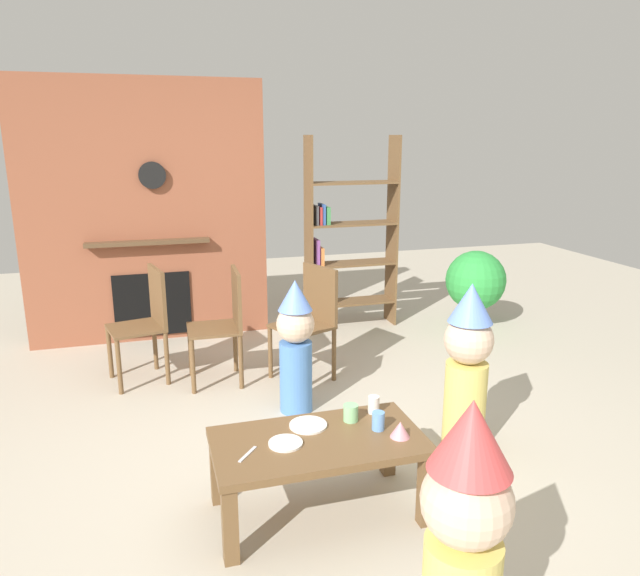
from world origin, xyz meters
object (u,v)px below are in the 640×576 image
object	(u,v)px
coffee_table	(318,451)
child_with_cone_hat	(464,544)
birthday_cake_slice	(400,429)
dining_chair_right	(311,316)
paper_cup_near_left	(374,405)
paper_plate_rear	(308,425)
child_by_the_chairs	(296,343)
paper_plate_front	(286,443)
bookshelf	(344,243)
potted_plant_tall	(475,282)
dining_chair_left	(147,318)
paper_cup_center	(351,413)
dining_chair_middle	(225,319)
paper_cup_near_right	(378,421)
child_in_pink	(467,364)

from	to	relation	value
coffee_table	child_with_cone_hat	xyz separation A→B (m)	(0.18, -1.09, 0.23)
birthday_cake_slice	dining_chair_right	bearing A→B (deg)	88.51
paper_cup_near_left	paper_plate_rear	distance (m)	0.39
paper_plate_rear	dining_chair_right	bearing A→B (deg)	73.88
coffee_table	child_by_the_chairs	xyz separation A→B (m)	(0.18, 1.17, 0.15)
paper_plate_front	dining_chair_right	distance (m)	1.85
birthday_cake_slice	paper_plate_front	bearing A→B (deg)	170.87
paper_plate_front	bookshelf	bearing A→B (deg)	66.17
bookshelf	potted_plant_tall	size ratio (longest dim) A/B	2.42
paper_plate_front	child_by_the_chairs	distance (m)	1.23
child_with_cone_hat	dining_chair_left	xyz separation A→B (m)	(-0.98, 3.14, -0.07)
coffee_table	paper_plate_rear	size ratio (longest dim) A/B	5.36
coffee_table	child_by_the_chairs	distance (m)	1.20
paper_plate_front	paper_cup_center	bearing A→B (deg)	20.33
dining_chair_middle	potted_plant_tall	world-z (taller)	dining_chair_middle
child_with_cone_hat	dining_chair_right	bearing A→B (deg)	-14.88
bookshelf	paper_cup_near_left	distance (m)	2.84
paper_plate_front	child_by_the_chairs	xyz separation A→B (m)	(0.35, 1.18, 0.08)
paper_plate_front	paper_plate_rear	world-z (taller)	same
paper_plate_rear	child_by_the_chairs	world-z (taller)	child_by_the_chairs
child_with_cone_hat	child_by_the_chairs	bearing A→B (deg)	-9.44
bookshelf	dining_chair_right	xyz separation A→B (m)	(-0.67, -1.17, -0.35)
paper_cup_near_right	child_by_the_chairs	bearing A→B (deg)	96.99
paper_cup_near_right	dining_chair_right	world-z (taller)	dining_chair_right
paper_plate_rear	birthday_cake_slice	size ratio (longest dim) A/B	1.98
dining_chair_left	paper_cup_center	bearing A→B (deg)	104.86
bookshelf	dining_chair_left	distance (m)	2.12
paper_cup_center	dining_chair_middle	size ratio (longest dim) A/B	0.10
paper_cup_near_right	dining_chair_middle	distance (m)	1.91
child_in_pink	dining_chair_left	xyz separation A→B (m)	(-1.84, 1.68, -0.05)
paper_plate_rear	child_by_the_chairs	distance (m)	1.05
paper_cup_near_left	paper_plate_rear	bearing A→B (deg)	-173.00
dining_chair_right	birthday_cake_slice	bearing A→B (deg)	65.81
coffee_table	paper_cup_near_left	bearing A→B (deg)	27.07
paper_cup_center	paper_plate_front	bearing A→B (deg)	-159.67
paper_plate_front	child_by_the_chairs	world-z (taller)	child_by_the_chairs
paper_plate_front	child_with_cone_hat	xyz separation A→B (m)	(0.35, -1.08, 0.15)
birthday_cake_slice	child_with_cone_hat	size ratio (longest dim) A/B	0.09
paper_cup_near_left	child_in_pink	distance (m)	0.70
bookshelf	dining_chair_right	distance (m)	1.39
paper_cup_near_right	dining_chair_right	bearing A→B (deg)	85.89
child_with_cone_hat	paper_plate_front	bearing A→B (deg)	8.57
bookshelf	child_in_pink	world-z (taller)	bookshelf
child_with_cone_hat	coffee_table	bearing A→B (deg)	-0.00
coffee_table	paper_cup_center	distance (m)	0.28
child_by_the_chairs	dining_chair_middle	world-z (taller)	child_by_the_chairs
dining_chair_left	dining_chair_middle	xyz separation A→B (m)	(0.58, -0.21, 0.00)
coffee_table	dining_chair_middle	bearing A→B (deg)	96.71
birthday_cake_slice	paper_plate_rear	bearing A→B (deg)	149.86
bookshelf	child_with_cone_hat	size ratio (longest dim) A/B	1.73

